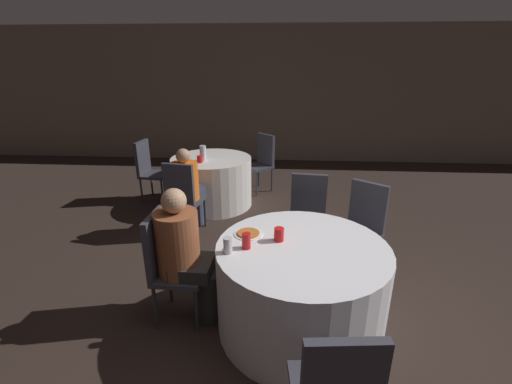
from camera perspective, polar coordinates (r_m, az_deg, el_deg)
ground_plane at (r=3.14m, az=10.77°, el=-20.55°), size 16.00×16.00×0.00m
wall_back at (r=7.58m, az=7.14°, el=15.61°), size 16.00×0.06×2.80m
table_near at (r=2.86m, az=7.46°, el=-15.41°), size 1.34×1.34×0.74m
table_far at (r=5.22m, az=-7.33°, el=1.74°), size 1.19×1.19×0.74m
chair_near_west at (r=2.92m, az=-14.57°, el=-10.75°), size 0.42×0.41×0.95m
chair_near_north at (r=3.72m, az=8.61°, el=-3.22°), size 0.44×0.45×0.95m
chair_near_northeast at (r=3.61m, az=17.40°, el=-4.73°), size 0.56×0.56×0.95m
chair_far_west at (r=5.55m, az=-17.49°, el=4.11°), size 0.45×0.44×0.95m
chair_far_northeast at (r=5.76m, az=1.03°, el=5.66°), size 0.57×0.57×0.95m
chair_far_south at (r=4.28m, az=-12.19°, el=-0.20°), size 0.46×0.46×0.95m
person_floral_shirt at (r=2.85m, az=-11.51°, el=-10.41°), size 0.51×0.35×1.17m
person_orange_shirt at (r=4.43m, az=-11.25°, el=0.53°), size 0.37×0.50×1.09m
pizza_plate_near at (r=2.81m, az=-1.27°, el=-6.92°), size 0.23×0.23×0.02m
soda_can_silver at (r=2.54m, az=-4.71°, el=-8.85°), size 0.07×0.07×0.12m
soda_can_red at (r=2.59m, az=-1.63°, el=-8.15°), size 0.07×0.07×0.12m
cup_near at (r=2.70m, az=3.85°, el=-7.07°), size 0.08×0.08×0.11m
bottle_far at (r=4.96m, az=-8.83°, el=6.42°), size 0.09×0.09×0.22m
cup_far at (r=4.88m, az=-9.35°, el=5.42°), size 0.08×0.08×0.10m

